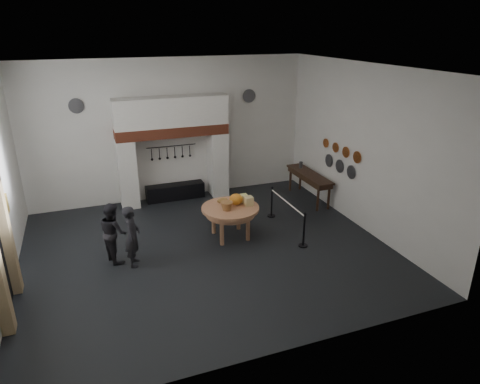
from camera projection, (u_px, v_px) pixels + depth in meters
name	position (u px, v px, depth m)	size (l,w,h in m)	color
floor	(207.00, 250.00, 10.99)	(9.00, 8.00, 0.02)	black
ceiling	(202.00, 68.00, 9.35)	(9.00, 8.00, 0.02)	silver
wall_back	(170.00, 130.00, 13.66)	(9.00, 0.02, 4.50)	silver
wall_front	(276.00, 240.00, 6.68)	(9.00, 0.02, 4.50)	silver
wall_right	(364.00, 149.00, 11.64)	(0.02, 8.00, 4.50)	silver
chimney_pier_left	(128.00, 174.00, 13.30)	(0.55, 0.70, 2.15)	silver
chimney_pier_right	(218.00, 164.00, 14.26)	(0.55, 0.70, 2.15)	silver
hearth_brick_band	(172.00, 131.00, 13.33)	(3.50, 0.72, 0.32)	#9E442B
chimney_hood	(171.00, 111.00, 13.11)	(3.50, 0.70, 0.90)	silver
iron_range	(175.00, 192.00, 14.14)	(1.90, 0.45, 0.50)	black
utensil_rail	(171.00, 146.00, 13.77)	(0.02, 0.02, 1.60)	black
door_jamb_far	(6.00, 237.00, 8.82)	(0.22, 0.30, 2.60)	tan
wall_plaque	(6.00, 205.00, 9.65)	(0.05, 0.34, 0.44)	gold
work_table	(230.00, 208.00, 11.37)	(1.54, 1.54, 0.07)	tan
pumpkin	(236.00, 199.00, 11.45)	(0.36, 0.36, 0.31)	orange
cheese_block_big	(249.00, 201.00, 11.43)	(0.22, 0.22, 0.24)	#DFC985
cheese_block_small	(244.00, 198.00, 11.70)	(0.18, 0.18, 0.20)	#FFFD98
wicker_basket	(227.00, 206.00, 11.14)	(0.32, 0.32, 0.22)	brown
bread_loaf	(223.00, 201.00, 11.61)	(0.31, 0.18, 0.13)	olive
visitor_near	(132.00, 236.00, 10.05)	(0.55, 0.36, 1.51)	black
visitor_far	(113.00, 232.00, 10.27)	(0.72, 0.56, 1.49)	black
side_table	(309.00, 174.00, 13.86)	(0.55, 2.20, 0.06)	#321F12
pewter_jug	(301.00, 165.00, 14.33)	(0.12, 0.12, 0.22)	#4A4A4F
copper_pan_a	(357.00, 157.00, 11.91)	(0.34, 0.34, 0.03)	#C6662D
copper_pan_b	(346.00, 152.00, 12.39)	(0.32, 0.32, 0.03)	#C6662D
copper_pan_c	(335.00, 147.00, 12.87)	(0.30, 0.30, 0.03)	#C6662D
copper_pan_d	(326.00, 143.00, 13.35)	(0.28, 0.28, 0.03)	#C6662D
pewter_plate_left	(351.00, 172.00, 12.26)	(0.40, 0.40, 0.03)	#4C4C51
pewter_plate_mid	(340.00, 166.00, 12.79)	(0.40, 0.40, 0.03)	#4C4C51
pewter_plate_right	(329.00, 161.00, 13.31)	(0.40, 0.40, 0.03)	#4C4C51
pewter_plate_back_left	(76.00, 106.00, 12.40)	(0.44, 0.44, 0.03)	#4C4C51
pewter_plate_back_right	(249.00, 96.00, 14.16)	(0.44, 0.44, 0.03)	#4C4C51
barrier_post_near	(304.00, 231.00, 11.00)	(0.05, 0.05, 0.90)	black
barrier_post_far	(272.00, 203.00, 12.75)	(0.05, 0.05, 0.90)	black
barrier_rope	(287.00, 202.00, 11.73)	(0.04, 0.04, 2.00)	white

